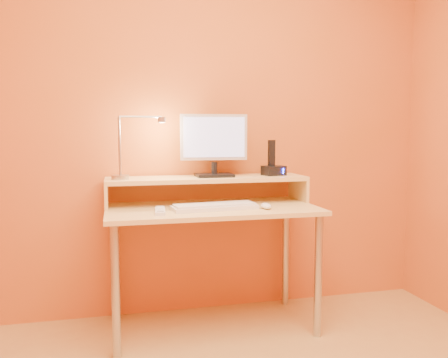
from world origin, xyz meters
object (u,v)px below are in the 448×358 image
object	(u,v)px
phone_dock	(274,171)
keyboard	(215,207)
monitor_panel	(214,137)
lamp_base	(120,177)
mouse	(266,206)
remote_control	(160,211)

from	to	relation	value
phone_dock	keyboard	world-z (taller)	phone_dock
monitor_panel	phone_dock	bearing A→B (deg)	2.20
phone_dock	keyboard	xyz separation A→B (m)	(-0.43, -0.23, -0.18)
lamp_base	keyboard	distance (m)	0.57
lamp_base	mouse	xyz separation A→B (m)	(0.79, -0.25, -0.16)
phone_dock	mouse	bearing A→B (deg)	-130.78
remote_control	mouse	bearing A→B (deg)	3.70
lamp_base	remote_control	xyz separation A→B (m)	(0.20, -0.24, -0.16)
monitor_panel	phone_dock	size ratio (longest dim) A/B	3.10
lamp_base	keyboard	xyz separation A→B (m)	(0.51, -0.20, -0.16)
monitor_panel	lamp_base	bearing A→B (deg)	-172.17
monitor_panel	keyboard	distance (m)	0.46
monitor_panel	phone_dock	distance (m)	0.43
phone_dock	mouse	xyz separation A→B (m)	(-0.14, -0.28, -0.17)
monitor_panel	keyboard	xyz separation A→B (m)	(-0.05, -0.24, -0.39)
monitor_panel	mouse	xyz separation A→B (m)	(0.23, -0.29, -0.38)
phone_dock	remote_control	world-z (taller)	phone_dock
monitor_panel	mouse	size ratio (longest dim) A/B	4.14
mouse	phone_dock	bearing A→B (deg)	62.21
monitor_panel	mouse	bearing A→B (deg)	-47.58
keyboard	remote_control	distance (m)	0.31
lamp_base	keyboard	bearing A→B (deg)	-21.50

